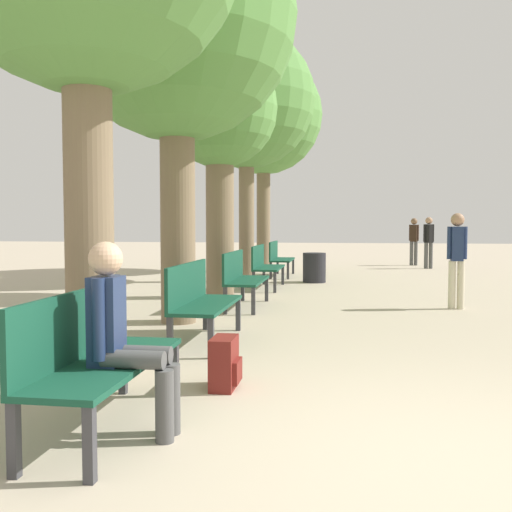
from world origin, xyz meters
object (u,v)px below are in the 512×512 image
bench_row_1 (199,297)px  bench_row_4 (279,256)px  tree_row_2 (220,117)px  tree_row_4 (263,117)px  tree_row_3 (246,101)px  backpack (225,363)px  tree_row_1 (176,22)px  bench_row_0 (94,350)px  pedestrian_mid (429,239)px  pedestrian_near (414,238)px  bench_row_2 (241,275)px  bench_row_3 (264,264)px  trash_bin (314,268)px  person_seated (124,332)px  pedestrian_far (457,254)px

bench_row_1 → bench_row_4: (0.00, 8.71, 0.00)m
tree_row_2 → tree_row_4: tree_row_4 is taller
tree_row_3 → backpack: (1.32, -9.07, -4.17)m
tree_row_1 → tree_row_3: bearing=90.0°
bench_row_0 → pedestrian_mid: bearing=73.6°
bench_row_4 → tree_row_2: (-0.63, -4.57, 2.89)m
tree_row_2 → pedestrian_mid: size_ratio=2.87×
pedestrian_mid → pedestrian_near: bearing=101.5°
bench_row_2 → bench_row_3: bearing=90.0°
bench_row_0 → backpack: size_ratio=3.81×
tree_row_1 → bench_row_0: bearing=-81.4°
bench_row_3 → trash_bin: (1.03, 1.44, -0.18)m
bench_row_2 → bench_row_3: same height
tree_row_4 → pedestrian_mid: size_ratio=3.88×
tree_row_4 → person_seated: (0.88, -13.30, -3.88)m
tree_row_4 → pedestrian_near: tree_row_4 is taller
bench_row_4 → bench_row_1: bearing=-90.0°
tree_row_2 → backpack: bearing=-77.5°
bench_row_4 → tree_row_1: (-0.63, -7.42, 3.68)m
tree_row_4 → pedestrian_far: 9.00m
tree_row_3 → pedestrian_far: bearing=-43.7°
tree_row_1 → person_seated: (0.88, -4.30, -3.53)m
pedestrian_far → trash_bin: bearing=122.2°
tree_row_2 → bench_row_2: bearing=-62.9°
tree_row_4 → pedestrian_near: size_ratio=3.92×
bench_row_1 → pedestrian_far: (3.56, 3.23, 0.37)m
tree_row_2 → pedestrian_mid: tree_row_2 is taller
pedestrian_far → trash_bin: (-2.53, 4.02, -0.55)m
bench_row_4 → tree_row_3: size_ratio=0.28×
bench_row_2 → pedestrian_near: size_ratio=1.04×
bench_row_3 → tree_row_2: bearing=-110.7°
bench_row_0 → tree_row_2: (-0.63, 7.04, 2.89)m
trash_bin → bench_row_4: bearing=125.1°
bench_row_0 → trash_bin: bearing=84.2°
tree_row_3 → tree_row_4: bearing=90.0°
bench_row_0 → bench_row_4: size_ratio=1.00×
tree_row_4 → bench_row_2: bearing=-85.1°
bench_row_2 → backpack: bearing=-81.7°
pedestrian_far → pedestrian_mid: bearing=84.5°
bench_row_0 → bench_row_3: size_ratio=1.00×
tree_row_2 → trash_bin: bearing=61.9°
bench_row_2 → tree_row_3: 5.83m
person_seated → tree_row_4: bearing=93.8°
bench_row_2 → tree_row_3: size_ratio=0.28×
bench_row_3 → bench_row_4: bearing=90.0°
tree_row_4 → trash_bin: (1.66, -3.06, -4.22)m
tree_row_1 → pedestrian_near: (4.76, 12.20, -3.29)m
pedestrian_near → pedestrian_mid: size_ratio=0.99×
tree_row_1 → tree_row_4: 9.01m
bench_row_3 → tree_row_1: (-0.63, -4.51, 3.68)m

